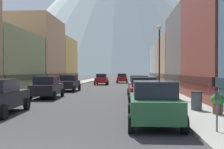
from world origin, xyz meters
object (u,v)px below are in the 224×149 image
car_right_1 (143,90)px  car_right_2 (139,85)px  pedestrian_1 (157,82)px  pedestrian_0 (47,83)px  streetlamp_right (159,50)px  trash_bin_right (196,100)px  car_left_1 (47,87)px  parking_meter_near (217,106)px  car_left_2 (69,83)px  car_right_0 (153,103)px  car_driving_1 (102,79)px  car_driving_0 (122,78)px  potted_plant_0 (218,102)px

car_right_1 → car_right_2: bearing=90.0°
pedestrian_1 → car_right_2: bearing=-109.6°
pedestrian_0 → streetlamp_right: bearing=-31.9°
trash_bin_right → car_right_1: bearing=120.6°
car_left_1 → streetlamp_right: (9.15, 1.16, 3.09)m
car_right_2 → parking_meter_near: 17.31m
car_right_1 → streetlamp_right: 5.46m
pedestrian_0 → streetlamp_right: (11.60, -7.23, 3.14)m
car_left_2 → pedestrian_1: size_ratio=2.66×
trash_bin_right → streetlamp_right: 9.23m
car_right_1 → car_right_0: bearing=-90.0°
car_left_2 → streetlamp_right: (9.15, -7.00, 3.09)m
car_right_0 → car_driving_1: 34.42m
car_right_2 → pedestrian_0: size_ratio=2.94×
pedestrian_0 → streetlamp_right: streetlamp_right is taller
car_right_1 → car_driving_0: (-2.20, 33.31, 0.00)m
trash_bin_right → pedestrian_0: bearing=128.6°
car_left_2 → car_right_1: 13.56m
car_left_1 → car_right_1: (7.60, -3.07, 0.00)m
car_left_2 → car_driving_1: bearing=81.6°
parking_meter_near → streetlamp_right: bearing=91.7°
parking_meter_near → trash_bin_right: (0.60, 5.31, -0.37)m
car_driving_0 → potted_plant_0: 39.39m
car_driving_1 → potted_plant_0: (8.60, -31.92, -0.20)m
car_left_1 → car_left_2: 8.16m
car_left_1 → car_left_2: same height
car_right_2 → car_left_1: bearing=-149.3°
car_right_1 → pedestrian_1: pedestrian_1 is taller
pedestrian_1 → streetlamp_right: bearing=-95.0°
car_right_0 → pedestrian_1: (2.45, 22.25, 0.02)m
parking_meter_near → car_right_1: bearing=101.5°
car_right_1 → potted_plant_0: car_right_1 is taller
car_right_2 → pedestrian_0: car_right_2 is taller
car_left_1 → car_right_0: bearing=-55.0°
pedestrian_1 → potted_plant_0: bearing=-87.9°
car_driving_0 → streetlamp_right: streetlamp_right is taller
car_left_1 → potted_plant_0: bearing=-39.1°
car_right_2 → car_right_1: bearing=-90.0°
car_right_1 → parking_meter_near: (1.95, -9.62, 0.11)m
car_right_0 → trash_bin_right: 4.32m
car_right_2 → potted_plant_0: (3.20, -13.29, -0.20)m
car_driving_0 → streetlamp_right: size_ratio=0.75×
parking_meter_near → potted_plant_0: size_ratio=1.34×
car_left_2 → trash_bin_right: size_ratio=4.50×
car_left_1 → parking_meter_near: car_left_1 is taller
car_right_1 → pedestrian_0: size_ratio=2.90×
pedestrian_0 → pedestrian_1: 12.86m
parking_meter_near → pedestrian_1: size_ratio=0.80×
pedestrian_0 → streetlamp_right: size_ratio=0.26×
car_driving_1 → potted_plant_0: size_ratio=4.44×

